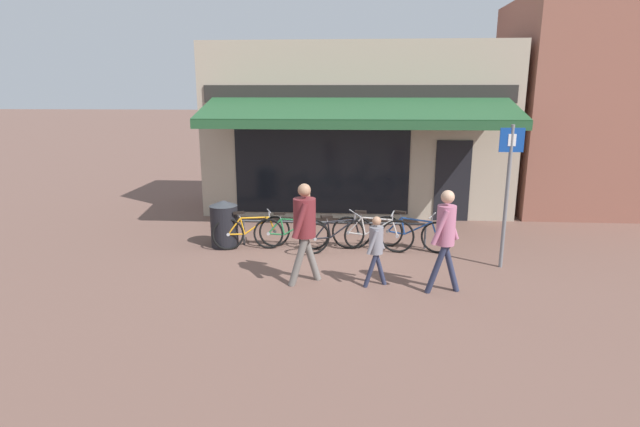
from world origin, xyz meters
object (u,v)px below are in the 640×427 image
Objects in this scene: bicycle_orange at (251,232)px; bicycle_silver at (372,233)px; bicycle_green at (291,233)px; pedestrian_adult at (304,223)px; pedestrian_child at (376,244)px; bicycle_black at (337,235)px; bicycle_blue at (412,233)px; litter_bin at (224,223)px; pedestrian_second_adult at (446,230)px; parking_sign at (508,183)px.

bicycle_orange is 2.60m from bicycle_silver.
bicycle_silver is (2.60, 0.00, 0.02)m from bicycle_orange.
bicycle_green is 2.14m from pedestrian_adult.
bicycle_green is 1.30× the size of pedestrian_child.
bicycle_black reaches higher than bicycle_blue.
litter_bin is (-4.05, -0.04, 0.15)m from bicycle_blue.
pedestrian_adult is 2.38m from pedestrian_second_adult.
litter_bin is (-3.20, 2.07, -0.25)m from pedestrian_child.
bicycle_black reaches higher than bicycle_green.
parking_sign is at bearing -8.67° from bicycle_silver.
bicycle_blue is at bearing -15.88° from bicycle_orange.
litter_bin is 5.86m from parking_sign.
bicycle_green is at bearing -155.20° from bicycle_blue.
pedestrian_child is 1.19m from pedestrian_second_adult.
pedestrian_child is (-0.01, -1.98, 0.38)m from bicycle_silver.
bicycle_blue is (3.44, 0.13, 0.00)m from bicycle_orange.
pedestrian_second_adult reaches higher than bicycle_blue.
bicycle_black is at bearing -8.57° from bicycle_green.
pedestrian_second_adult is at bearing -48.34° from bicycle_orange.
bicycle_black is 1.52× the size of litter_bin.
bicycle_orange is at bearing 148.42° from bicycle_black.
pedestrian_second_adult is (2.87, -2.20, 0.74)m from bicycle_green.
pedestrian_child is at bearing -79.78° from bicycle_silver.
bicycle_silver is (0.75, 0.12, 0.01)m from bicycle_black.
pedestrian_adult is 1.02× the size of pedestrian_second_adult.
bicycle_black is at bearing 167.20° from parking_sign.
bicycle_black is 2.87m from pedestrian_second_adult.
parking_sign is at bearing -40.66° from bicycle_black.
litter_bin is at bearing -156.93° from bicycle_blue.
pedestrian_child is (-0.85, -2.11, 0.40)m from bicycle_blue.
bicycle_blue is at bearing 66.45° from pedestrian_child.
bicycle_green is at bearing 92.41° from pedestrian_adult.
bicycle_silver is 2.02m from pedestrian_child.
bicycle_black is (1.00, -0.14, 0.02)m from bicycle_green.
pedestrian_adult reaches higher than pedestrian_second_adult.
pedestrian_second_adult is (3.72, -2.18, 0.73)m from bicycle_orange.
bicycle_orange is at bearing 157.60° from pedestrian_second_adult.
bicycle_black is 0.57× the size of parking_sign.
pedestrian_second_adult is (0.28, -2.31, 0.72)m from bicycle_blue.
pedestrian_child is 0.71× the size of pedestrian_second_adult.
bicycle_black is 2.00m from pedestrian_adult.
pedestrian_child is at bearing -155.30° from parking_sign.
bicycle_orange is 1.30× the size of pedestrian_child.
bicycle_blue is 3.01m from pedestrian_adult.
bicycle_orange is 1.04× the size of bicycle_black.
bicycle_green is at bearing 168.28° from parking_sign.
litter_bin is (-1.96, 2.00, -0.58)m from pedestrian_adult.
pedestrian_second_adult is at bearing -11.46° from pedestrian_child.
bicycle_green is 0.92× the size of pedestrian_second_adult.
bicycle_silver is at bearing -18.00° from bicycle_orange.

